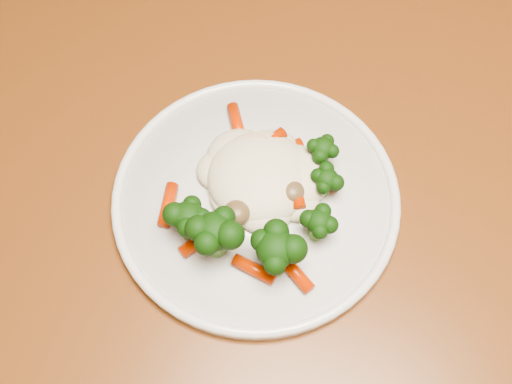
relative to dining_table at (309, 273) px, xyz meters
The scene contains 3 objects.
dining_table is the anchor object (origin of this frame).
plate 0.12m from the dining_table, 160.66° to the left, with size 0.27×0.27×0.01m, color white.
meal 0.14m from the dining_table, behind, with size 0.17×0.19×0.05m.
Camera 1 is at (0.10, -0.37, 1.30)m, focal length 45.00 mm.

